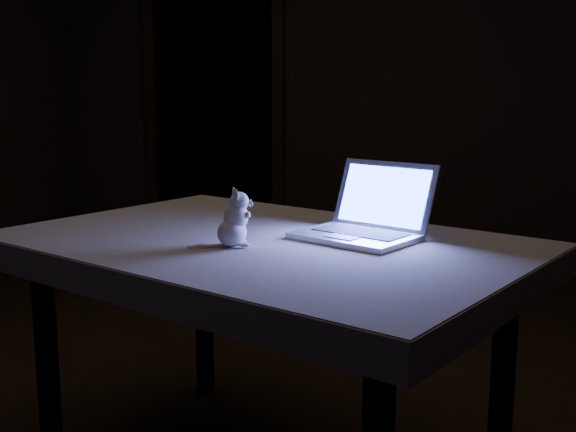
% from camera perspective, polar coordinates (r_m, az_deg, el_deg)
% --- Properties ---
extents(floor, '(5.00, 5.00, 0.00)m').
position_cam_1_polar(floor, '(2.91, -2.25, -15.78)').
color(floor, black).
rests_on(floor, ground).
extents(back_wall, '(4.50, 0.04, 2.60)m').
position_cam_1_polar(back_wall, '(5.06, 6.09, 10.50)').
color(back_wall, black).
rests_on(back_wall, ground).
extents(doorway, '(1.06, 0.36, 2.13)m').
position_cam_1_polar(doorway, '(5.34, -5.82, 7.97)').
color(doorway, black).
rests_on(doorway, back_wall).
extents(table, '(1.75, 1.47, 0.80)m').
position_cam_1_polar(table, '(2.36, -1.82, -11.51)').
color(table, black).
rests_on(table, floor).
extents(tablecloth, '(1.80, 1.40, 0.09)m').
position_cam_1_polar(tablecloth, '(2.21, -0.69, -3.24)').
color(tablecloth, '#C0B1A0').
rests_on(tablecloth, table).
extents(laptop, '(0.45, 0.43, 0.24)m').
position_cam_1_polar(laptop, '(2.22, 5.36, 1.15)').
color(laptop, silver).
rests_on(laptop, tablecloth).
extents(plush_mouse, '(0.15, 0.15, 0.17)m').
position_cam_1_polar(plush_mouse, '(2.12, -4.47, -0.16)').
color(plush_mouse, silver).
rests_on(plush_mouse, tablecloth).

